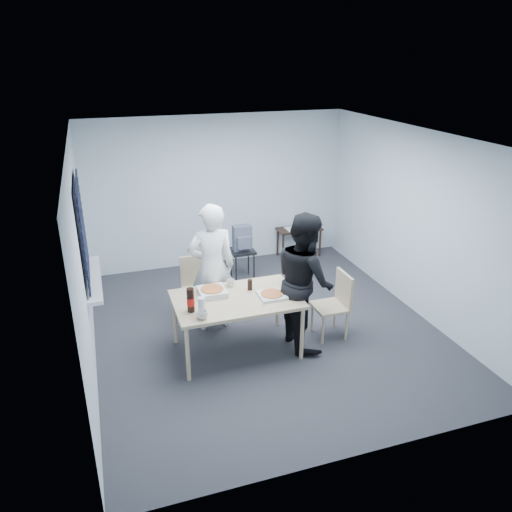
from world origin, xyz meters
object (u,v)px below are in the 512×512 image
object	(u,v)px
person_white	(212,268)
mug_b	(231,283)
person_black	(304,280)
soda_bottle	(191,301)
stool	(242,256)
chair_far	(197,283)
mug_a	(202,315)
side_table	(299,232)
backpack	(242,238)
dining_table	(236,302)
chair_right	(336,300)

from	to	relation	value
person_white	mug_b	size ratio (longest dim) A/B	17.70
person_black	soda_bottle	xyz separation A→B (m)	(-1.46, -0.09, 0.00)
person_black	stool	world-z (taller)	person_black
chair_far	mug_a	world-z (taller)	chair_far
stool	mug_a	world-z (taller)	mug_a
side_table	person_white	bearing A→B (deg)	-136.46
chair_far	side_table	world-z (taller)	chair_far
chair_far	mug_b	world-z (taller)	chair_far
backpack	mug_b	world-z (taller)	backpack
person_white	backpack	size ratio (longest dim) A/B	4.24
person_black	side_table	distance (m)	3.00
soda_bottle	dining_table	bearing A→B (deg)	15.04
chair_far	backpack	size ratio (longest dim) A/B	2.13
stool	backpack	world-z (taller)	backpack
mug_a	person_black	bearing A→B (deg)	12.20
dining_table	chair_right	bearing A→B (deg)	-1.84
chair_right	side_table	distance (m)	2.81
chair_right	backpack	bearing A→B (deg)	108.07
dining_table	soda_bottle	world-z (taller)	soda_bottle
chair_far	person_black	size ratio (longest dim) A/B	0.50
dining_table	person_black	distance (m)	0.90
dining_table	person_black	world-z (taller)	person_black
side_table	backpack	bearing A→B (deg)	-152.02
stool	backpack	distance (m)	0.31
person_white	person_black	world-z (taller)	same
backpack	mug_a	bearing A→B (deg)	-95.78
person_black	side_table	size ratio (longest dim) A/B	2.18
backpack	mug_b	xyz separation A→B (m)	(-0.66, -1.67, 0.06)
person_white	side_table	world-z (taller)	person_white
dining_table	person_black	xyz separation A→B (m)	(0.87, -0.07, 0.20)
person_white	person_black	distance (m)	1.26
chair_far	backpack	world-z (taller)	backpack
chair_far	person_white	size ratio (longest dim) A/B	0.50
stool	mug_a	size ratio (longest dim) A/B	4.34
person_black	mug_a	world-z (taller)	person_black
chair_far	chair_right	size ratio (longest dim) A/B	1.00
person_black	person_white	bearing A→B (deg)	53.52
mug_b	soda_bottle	world-z (taller)	soda_bottle
stool	dining_table	bearing A→B (deg)	-108.76
chair_far	mug_a	size ratio (longest dim) A/B	7.24
person_white	mug_b	xyz separation A→B (m)	(0.16, -0.34, -0.09)
mug_a	person_white	bearing A→B (deg)	70.70
chair_far	person_white	bearing A→B (deg)	-69.99
side_table	chair_right	bearing A→B (deg)	-102.95
dining_table	chair_far	distance (m)	1.11
chair_far	dining_table	bearing A→B (deg)	-75.40
chair_far	backpack	xyz separation A→B (m)	(0.96, 0.95, 0.22)
person_black	backpack	world-z (taller)	person_black
person_white	mug_b	world-z (taller)	person_white
mug_a	mug_b	size ratio (longest dim) A/B	1.23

